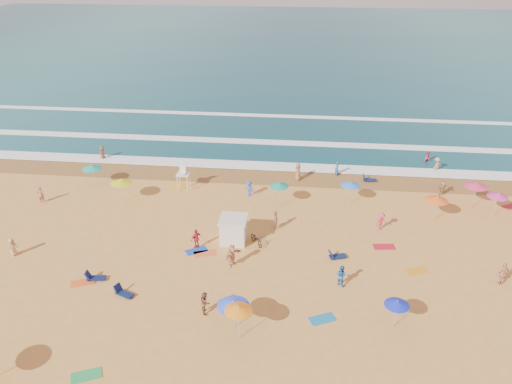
# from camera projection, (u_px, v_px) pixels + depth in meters

# --- Properties ---
(ground) EXTENTS (220.00, 220.00, 0.00)m
(ground) POSITION_uv_depth(u_px,v_px,m) (282.00, 244.00, 40.27)
(ground) COLOR gold
(ground) RESTS_ON ground
(ocean) EXTENTS (220.00, 140.00, 0.18)m
(ocean) POSITION_uv_depth(u_px,v_px,m) (303.00, 45.00, 114.65)
(ocean) COLOR #0C4756
(ocean) RESTS_ON ground
(wet_sand) EXTENTS (220.00, 220.00, 0.00)m
(wet_sand) POSITION_uv_depth(u_px,v_px,m) (289.00, 178.00, 51.34)
(wet_sand) COLOR olive
(wet_sand) RESTS_ON ground
(surf_foam) EXTENTS (200.00, 18.70, 0.05)m
(surf_foam) POSITION_uv_depth(u_px,v_px,m) (293.00, 145.00, 59.10)
(surf_foam) COLOR white
(surf_foam) RESTS_ON ground
(cabana) EXTENTS (2.00, 2.00, 2.00)m
(cabana) POSITION_uv_depth(u_px,v_px,m) (233.00, 230.00, 40.21)
(cabana) COLOR silver
(cabana) RESTS_ON ground
(cabana_roof) EXTENTS (2.20, 2.20, 0.12)m
(cabana_roof) POSITION_uv_depth(u_px,v_px,m) (233.00, 219.00, 39.73)
(cabana_roof) COLOR silver
(cabana_roof) RESTS_ON cabana
(bicycle) EXTENTS (1.53, 1.85, 0.95)m
(bicycle) POSITION_uv_depth(u_px,v_px,m) (256.00, 239.00, 40.01)
(bicycle) COLOR black
(bicycle) RESTS_ON ground
(lifeguard_stand) EXTENTS (1.20, 1.20, 2.10)m
(lifeguard_stand) POSITION_uv_depth(u_px,v_px,m) (183.00, 179.00, 48.73)
(lifeguard_stand) COLOR white
(lifeguard_stand) RESTS_ON ground
(beach_umbrellas) EXTENTS (54.95, 29.01, 0.76)m
(beach_umbrellas) POSITION_uv_depth(u_px,v_px,m) (364.00, 219.00, 39.69)
(beach_umbrellas) COLOR #DE5912
(beach_umbrellas) RESTS_ON ground
(loungers) EXTENTS (46.40, 25.42, 0.34)m
(loungers) POSITION_uv_depth(u_px,v_px,m) (417.00, 266.00, 37.20)
(loungers) COLOR #0E184A
(loungers) RESTS_ON ground
(towels) EXTENTS (36.40, 25.61, 0.03)m
(towels) POSITION_uv_depth(u_px,v_px,m) (300.00, 255.00, 38.84)
(towels) COLOR orange
(towels) RESTS_ON ground
(beachgoers) EXTENTS (39.40, 27.75, 2.06)m
(beachgoers) POSITION_uv_depth(u_px,v_px,m) (302.00, 206.00, 44.27)
(beachgoers) COLOR #D63556
(beachgoers) RESTS_ON ground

